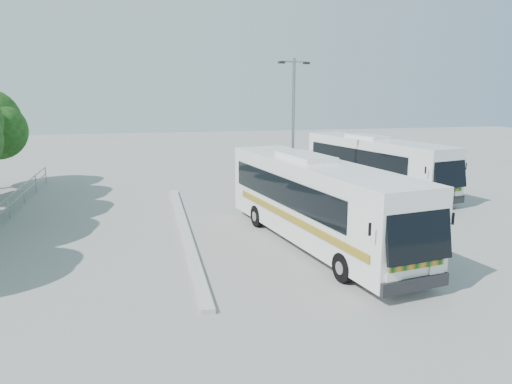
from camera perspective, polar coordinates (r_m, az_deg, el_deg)
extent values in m
plane|color=gray|center=(19.45, -0.90, -5.74)|extent=(100.00, 100.00, 0.00)
cube|color=#B2B2AD|center=(21.03, -8.17, -4.29)|extent=(0.40, 16.00, 0.15)
cylinder|color=gray|center=(33.22, -23.20, 1.56)|extent=(0.06, 0.06, 1.00)
cube|color=white|center=(18.84, 6.89, -0.89)|extent=(4.28, 11.43, 2.85)
cube|color=black|center=(14.29, 18.09, -4.06)|extent=(2.19, 0.80, 1.81)
cube|color=black|center=(18.72, 2.91, 0.19)|extent=(1.63, 8.82, 1.03)
cube|color=black|center=(19.84, 9.10, 0.72)|extent=(1.63, 8.82, 1.03)
cube|color=#0C5512|center=(18.18, 4.01, -3.04)|extent=(1.75, 9.55, 0.26)
cylinder|color=black|center=(15.69, 9.97, -8.50)|extent=(0.44, 0.97, 0.93)
cylinder|color=black|center=(16.87, 16.08, -7.33)|extent=(0.44, 0.97, 0.93)
cylinder|color=black|center=(21.46, 0.17, -2.76)|extent=(0.44, 0.97, 0.93)
cylinder|color=black|center=(22.34, 5.17, -2.22)|extent=(0.44, 0.97, 0.93)
cube|color=silver|center=(29.43, 13.51, 3.27)|extent=(4.80, 10.82, 2.70)
cube|color=black|center=(25.62, 21.26, 2.30)|extent=(2.07, 0.90, 1.72)
cube|color=black|center=(29.09, 11.18, 3.93)|extent=(2.17, 8.23, 0.97)
cube|color=black|center=(30.52, 14.51, 4.14)|extent=(2.17, 8.23, 0.97)
cube|color=#0B5112|center=(28.60, 12.08, 2.06)|extent=(2.33, 8.91, 0.25)
cylinder|color=black|center=(26.47, 16.55, -0.51)|extent=(0.48, 0.92, 0.88)
cylinder|color=black|center=(27.86, 19.54, -0.10)|extent=(0.48, 0.92, 0.88)
cylinder|color=black|center=(31.36, 8.46, 1.72)|extent=(0.48, 0.92, 0.88)
cylinder|color=black|center=(32.54, 11.34, 1.99)|extent=(0.48, 0.92, 0.88)
cylinder|color=gray|center=(25.29, 4.26, 6.76)|extent=(0.18, 0.18, 7.30)
cylinder|color=gray|center=(25.23, 4.39, 14.62)|extent=(1.42, 0.49, 0.07)
cube|color=black|center=(24.83, 2.93, 14.58)|extent=(0.35, 0.25, 0.11)
cube|color=black|center=(25.64, 5.79, 14.45)|extent=(0.35, 0.25, 0.11)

